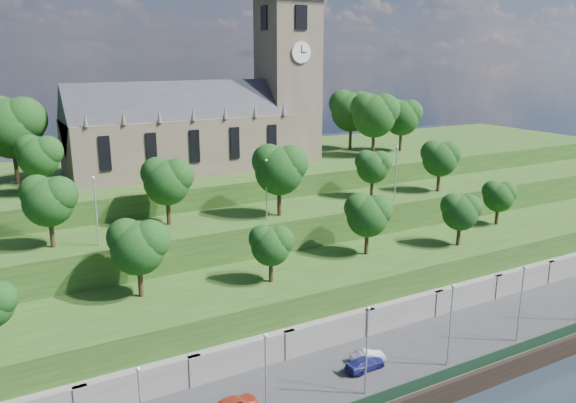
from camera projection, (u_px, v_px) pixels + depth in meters
promenade at (360, 378)px, 54.94m from camera, size 160.00×12.00×2.00m
fence at (396, 392)px, 49.96m from camera, size 160.00×0.10×1.20m
retaining_wall at (327, 338)px, 59.61m from camera, size 160.00×2.10×5.00m
embankment_lower at (299, 304)px, 64.33m from camera, size 160.00×12.00×8.00m
embankment_upper at (257, 258)px, 73.13m from camera, size 160.00×10.00×12.00m
hilltop at (200, 209)px, 90.53m from camera, size 160.00×32.00×15.00m
church at (210, 118)px, 83.66m from camera, size 38.60×12.35×27.60m
trees_lower at (313, 227)px, 63.36m from camera, size 69.22×9.02×8.15m
trees_upper at (268, 172)px, 70.00m from camera, size 59.01×8.78×9.10m
trees_hilltop at (227, 121)px, 84.33m from camera, size 75.63×16.05×11.70m
lamp_posts_promenade at (367, 345)px, 49.53m from camera, size 60.36×0.36×8.59m
lamp_posts_upper at (266, 185)px, 67.94m from camera, size 40.36×0.36×7.60m
car_middle at (368, 356)px, 55.94m from camera, size 3.72×2.00×1.17m
car_right at (365, 364)px, 54.55m from camera, size 4.41×2.08×1.24m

